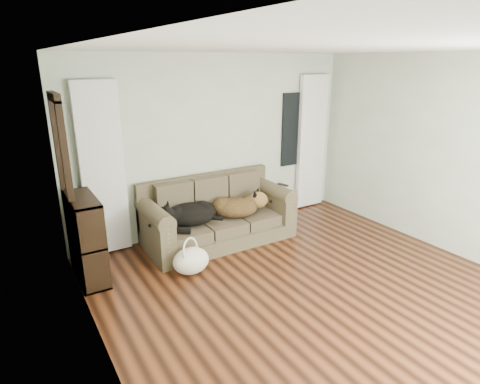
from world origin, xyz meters
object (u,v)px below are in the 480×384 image
dog_black_lab (188,216)px  dog_shepherd (237,206)px  bookshelf (86,239)px  sofa (219,211)px  tote_bag (191,261)px

dog_black_lab → dog_shepherd: 0.76m
bookshelf → dog_shepherd: bearing=7.7°
sofa → tote_bag: 1.03m
tote_bag → bookshelf: 1.25m
dog_shepherd → tote_bag: size_ratio=1.51×
sofa → bookshelf: 1.83m
sofa → dog_shepherd: size_ratio=3.05×
tote_bag → bookshelf: bearing=153.6°
dog_black_lab → bookshelf: 1.34m
dog_black_lab → tote_bag: 0.76m
dog_shepherd → bookshelf: size_ratio=0.67×
tote_bag → dog_shepherd: bearing=30.3°
dog_black_lab → tote_bag: size_ratio=1.58×
dog_shepherd → sofa: bearing=21.0°
dog_black_lab → dog_shepherd: dog_shepherd is taller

